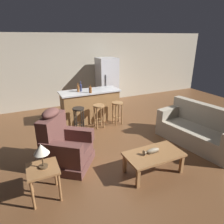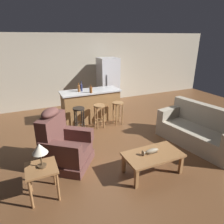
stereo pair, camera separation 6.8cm
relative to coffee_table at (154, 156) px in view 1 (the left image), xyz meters
name	(u,v)px [view 1 (the left image)]	position (x,y,z in m)	size (l,w,h in m)	color
ground_plane	(108,138)	(-0.22, 1.63, -0.36)	(12.00, 12.00, 0.00)	brown
back_wall	(73,70)	(-0.22, 4.76, 0.94)	(12.00, 0.05, 2.60)	#A89E89
coffee_table	(154,156)	(0.00, 0.00, 0.00)	(1.10, 0.60, 0.42)	olive
fish_figurine	(151,151)	(-0.04, 0.03, 0.10)	(0.34, 0.10, 0.10)	#4C3823
couch	(199,130)	(1.68, 0.47, -0.02)	(1.15, 2.01, 0.94)	#9E937F
recliner_near_lamp	(64,146)	(-1.47, 0.96, 0.06)	(1.18, 1.18, 1.20)	brown
end_table	(43,173)	(-1.97, 0.22, 0.10)	(0.48, 0.48, 0.56)	olive
table_lamp	(41,150)	(-1.95, 0.23, 0.50)	(0.24, 0.24, 0.41)	#4C3823
kitchen_island	(90,105)	(-0.22, 2.98, 0.11)	(1.80, 0.70, 0.95)	olive
bar_stool_left	(79,115)	(-0.77, 2.35, 0.11)	(0.32, 0.32, 0.68)	black
bar_stool_middle	(99,112)	(-0.19, 2.35, 0.11)	(0.32, 0.32, 0.68)	olive
bar_stool_right	(117,109)	(0.40, 2.35, 0.11)	(0.32, 0.32, 0.68)	olive
refrigerator	(107,82)	(0.87, 4.18, 0.52)	(0.70, 0.69, 1.76)	#B7B7BC
bottle_tall_green	(90,90)	(-0.29, 2.72, 0.68)	(0.09, 0.09, 0.24)	brown
bottle_short_amber	(81,88)	(-0.48, 3.02, 0.70)	(0.06, 0.06, 0.30)	#23284C
bottle_wine_dark	(78,88)	(-0.57, 3.00, 0.69)	(0.07, 0.07, 0.26)	brown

